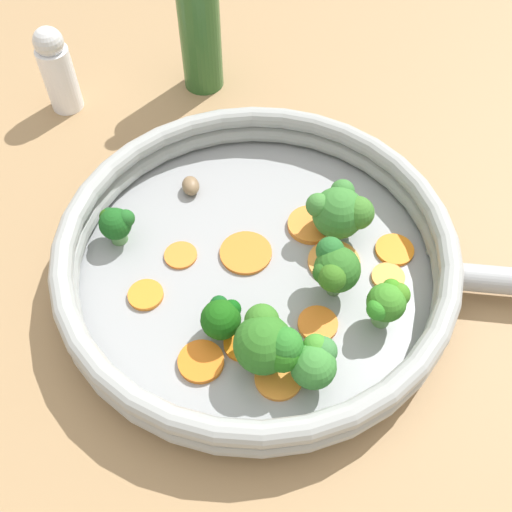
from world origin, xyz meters
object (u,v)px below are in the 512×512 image
Objects in this scene: mushroom_piece_0 at (194,184)px; carrot_slice_6 at (201,361)px; skillet at (256,269)px; carrot_slice_0 at (146,295)px; carrot_slice_7 at (244,254)px; carrot_slice_5 at (318,324)px; carrot_slice_8 at (181,255)px; carrot_slice_3 at (311,225)px; broccoli_floret_6 at (315,362)px; carrot_slice_2 at (334,262)px; carrot_slice_4 at (242,344)px; broccoli_floret_5 at (335,268)px; broccoli_floret_1 at (387,302)px; carrot_slice_10 at (388,277)px; carrot_slice_9 at (395,250)px; carrot_slice_1 at (279,378)px; broccoli_floret_3 at (341,211)px; salt_shaker at (57,70)px; broccoli_floret_0 at (269,343)px; oil_bottle at (200,27)px; broccoli_floret_4 at (222,318)px; broccoli_floret_2 at (116,223)px.

carrot_slice_6 is at bearing 59.86° from mushroom_piece_0.
carrot_slice_0 is (0.10, -0.03, 0.01)m from skillet.
carrot_slice_7 is at bearing 172.36° from carrot_slice_0.
carrot_slice_8 is (0.06, -0.13, -0.00)m from carrot_slice_5.
carrot_slice_3 is 0.16m from broccoli_floret_6.
carrot_slice_2 is at bearing 78.64° from carrot_slice_3.
carrot_slice_4 reaches higher than skillet.
broccoli_floret_5 reaches higher than carrot_slice_0.
mushroom_piece_0 is at bearing -77.02° from broccoli_floret_1.
carrot_slice_10 is at bearing 149.77° from carrot_slice_0.
carrot_slice_9 is (-0.11, -0.02, -0.00)m from carrot_slice_5.
carrot_slice_5 is 1.50× the size of mushroom_piece_0.
carrot_slice_1 is 0.15m from carrot_slice_8.
broccoli_floret_3 is 2.31× the size of mushroom_piece_0.
carrot_slice_9 is 0.41m from salt_shaker.
broccoli_floret_0 is at bearing 75.33° from mushroom_piece_0.
broccoli_floret_3 is at bearing -107.88° from broccoli_floret_1.
oil_bottle is at bearing -99.22° from carrot_slice_2.
carrot_slice_2 is at bearing -156.61° from broccoli_floret_0.
mushroom_piece_0 is (-0.05, -0.21, 0.01)m from carrot_slice_1.
broccoli_floret_0 is 0.38m from oil_bottle.
carrot_slice_3 is 0.45× the size of salt_shaker.
mushroom_piece_0 is at bearing -120.14° from carrot_slice_6.
mushroom_piece_0 is (0.00, -0.19, 0.01)m from carrot_slice_5.
carrot_slice_0 and carrot_slice_2 have the same top height.
broccoli_floret_0 reaches higher than skillet.
carrot_slice_6 is 0.09m from broccoli_floret_6.
carrot_slice_9 is at bearing -166.03° from carrot_slice_1.
mushroom_piece_0 is at bearing -91.93° from skillet.
broccoli_floret_6 reaches higher than carrot_slice_8.
carrot_slice_5 is (0.05, 0.04, 0.00)m from carrot_slice_2.
carrot_slice_1 is 0.85× the size of broccoli_floret_6.
salt_shaker is at bearing -91.85° from carrot_slice_8.
carrot_slice_1 is 0.14m from carrot_slice_10.
carrot_slice_0 and carrot_slice_5 have the same top height.
carrot_slice_2 is at bearing -174.33° from carrot_slice_6.
carrot_slice_6 is 0.37m from salt_shaker.
carrot_slice_5 is at bearing -175.78° from broccoli_floret_0.
oil_bottle is (-0.11, -0.24, 0.06)m from carrot_slice_7.
carrot_slice_1 is 0.81× the size of carrot_slice_2.
carrot_slice_6 is 0.06m from broccoli_floret_0.
broccoli_floret_6 is at bearing 5.24° from broccoli_floret_1.
carrot_slice_5 is 0.19× the size of oil_bottle.
carrot_slice_2 is at bearing -179.40° from broccoli_floret_4.
skillet is 0.08m from broccoli_floret_4.
carrot_slice_0 is at bearing 22.51° from carrot_slice_8.
carrot_slice_2 is at bearing 156.87° from carrot_slice_0.
broccoli_floret_3 reaches higher than broccoli_floret_2.
carrot_slice_5 is at bearing 149.10° from broccoli_floret_4.
carrot_slice_5 is at bearing 0.96° from carrot_slice_10.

